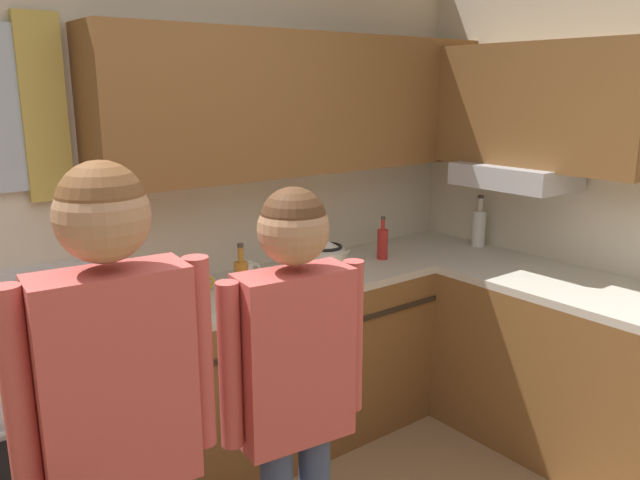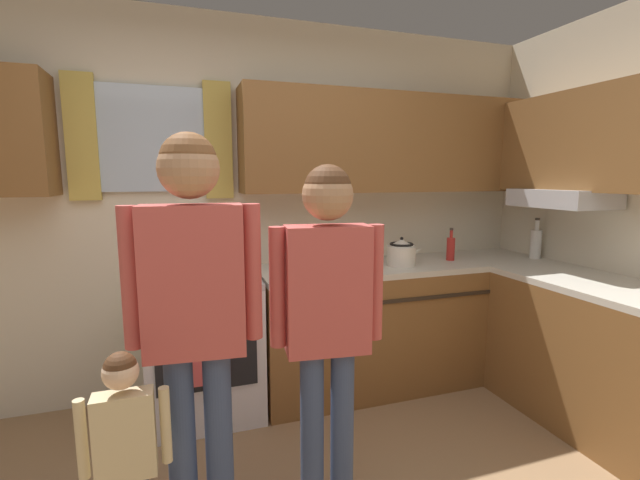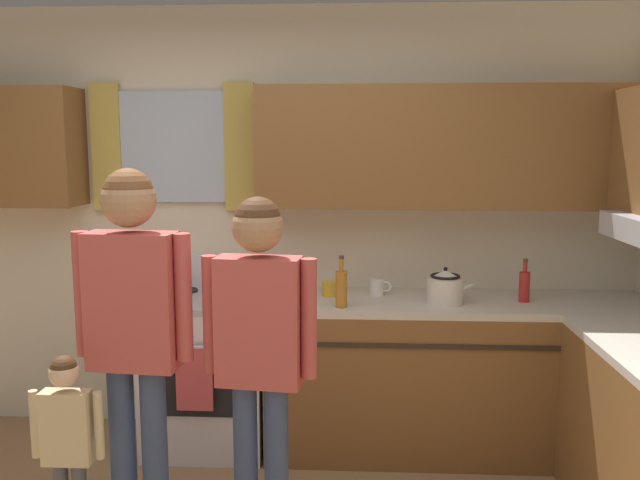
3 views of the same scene
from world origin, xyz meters
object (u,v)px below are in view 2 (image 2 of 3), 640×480
bottle_milk_white (536,243)px  adult_in_plaid (327,303)px  bottle_sauce_red (451,248)px  mug_mustard_yellow (308,262)px  adult_holding_child (194,297)px  mug_ceramic_white (343,258)px  stove_oven (204,343)px  bottle_oil_amber (331,258)px  stovetop_kettle (402,252)px  small_child (126,443)px  cup_terracotta (289,269)px

bottle_milk_white → adult_in_plaid: (-2.02, -0.90, -0.03)m
bottle_sauce_red → bottle_milk_white: 0.68m
mug_mustard_yellow → adult_in_plaid: bearing=-102.6°
mug_mustard_yellow → adult_holding_child: 1.36m
mug_ceramic_white → adult_in_plaid: 1.28m
stove_oven → bottle_oil_amber: (0.79, -0.21, 0.54)m
bottle_sauce_red → adult_in_plaid: (-1.35, -1.04, -0.00)m
stovetop_kettle → small_child: size_ratio=0.30×
cup_terracotta → small_child: size_ratio=0.12×
stove_oven → adult_holding_child: bearing=-94.3°
stove_oven → mug_mustard_yellow: (0.71, 0.05, 0.48)m
bottle_sauce_red → bottle_milk_white: bearing=-12.1°
mug_ceramic_white → adult_holding_child: size_ratio=0.07×
bottle_milk_white → adult_in_plaid: size_ratio=0.20×
bottle_oil_amber → mug_mustard_yellow: bottle_oil_amber is taller
bottle_oil_amber → cup_terracotta: size_ratio=2.63×
adult_holding_child → adult_in_plaid: bearing=-1.9°
bottle_sauce_red → adult_holding_child: 2.16m
stove_oven → small_child: bearing=-106.2°
stovetop_kettle → mug_ceramic_white: bearing=154.2°
stove_oven → mug_ceramic_white: stove_oven is taller
stovetop_kettle → adult_holding_child: 1.74m
stove_oven → bottle_milk_white: bearing=-3.9°
stovetop_kettle → adult_holding_child: size_ratio=0.16×
mug_ceramic_white → stovetop_kettle: stovetop_kettle is taller
cup_terracotta → stovetop_kettle: bearing=1.8°
bottle_milk_white → cup_terracotta: bearing=178.3°
mug_ceramic_white → cup_terracotta: bearing=-155.7°
mug_mustard_yellow → mug_ceramic_white: bearing=9.4°
bottle_milk_white → adult_holding_child: bearing=-161.0°
stove_oven → adult_holding_child: (-0.08, -1.05, 0.60)m
bottle_milk_white → small_child: (-2.83, -1.00, -0.44)m
stove_oven → bottle_sauce_red: (1.82, -0.03, 0.53)m
adult_holding_child → small_child: size_ratio=1.84×
small_child → adult_in_plaid: bearing=7.1°
bottle_milk_white → adult_holding_child: (-2.56, -0.88, 0.04)m
small_child → bottle_oil_amber: bearing=40.4°
stove_oven → cup_terracotta: stove_oven is taller
bottle_oil_amber → stovetop_kettle: bearing=12.0°
stovetop_kettle → adult_in_plaid: size_ratio=0.17×
adult_in_plaid → small_child: bearing=-172.9°
bottle_sauce_red → cup_terracotta: size_ratio=2.26×
adult_in_plaid → bottle_milk_white: bearing=24.0°
mug_mustard_yellow → adult_in_plaid: 1.15m
bottle_sauce_red → mug_mustard_yellow: size_ratio=2.04×
mug_mustard_yellow → small_child: mug_mustard_yellow is taller
bottle_sauce_red → mug_mustard_yellow: (-1.10, 0.07, -0.05)m
mug_ceramic_white → adult_holding_child: 1.58m
small_child → mug_ceramic_white: bearing=43.4°
stove_oven → mug_ceramic_white: 1.11m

